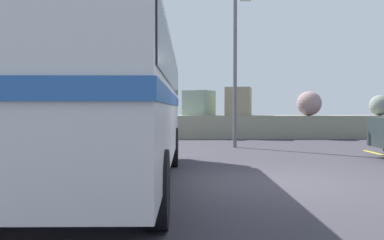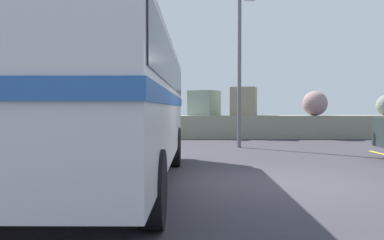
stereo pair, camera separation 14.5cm
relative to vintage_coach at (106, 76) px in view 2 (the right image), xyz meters
The scene contains 4 objects.
ground 3.79m from the vintage_coach, ahead, with size 32.00×26.00×0.02m.
breakwater 12.80m from the vintage_coach, 74.23° to the left, with size 31.36×2.16×2.47m.
vintage_coach is the anchor object (origin of this frame).
lamp_post 8.28m from the vintage_coach, 65.87° to the left, with size 0.77×0.94×5.76m.
Camera 2 is at (-1.61, -7.87, 1.47)m, focal length 37.92 mm.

